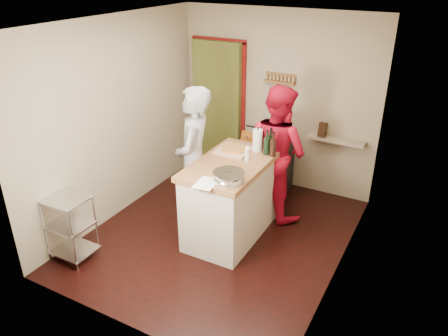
{
  "coord_description": "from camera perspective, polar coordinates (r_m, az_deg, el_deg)",
  "views": [
    {
      "loc": [
        2.27,
        -4.06,
        3.18
      ],
      "look_at": [
        0.07,
        0.0,
        0.96
      ],
      "focal_mm": 35.0,
      "sensor_mm": 36.0,
      "label": 1
    }
  ],
  "objects": [
    {
      "name": "floor",
      "position": [
        5.63,
        -0.64,
        -8.72
      ],
      "size": [
        3.5,
        3.5,
        0.0
      ],
      "primitive_type": "plane",
      "color": "black",
      "rests_on": "ground"
    },
    {
      "name": "back_wall",
      "position": [
        6.84,
        1.9,
        8.21
      ],
      "size": [
        3.0,
        0.44,
        2.6
      ],
      "color": "gray",
      "rests_on": "ground"
    },
    {
      "name": "left_wall",
      "position": [
        5.85,
        -13.74,
        6.15
      ],
      "size": [
        0.04,
        3.5,
        2.6
      ],
      "primitive_type": "cube",
      "color": "gray",
      "rests_on": "ground"
    },
    {
      "name": "right_wall",
      "position": [
        4.54,
        16.07,
        0.1
      ],
      "size": [
        0.04,
        3.5,
        2.6
      ],
      "primitive_type": "cube",
      "color": "gray",
      "rests_on": "ground"
    },
    {
      "name": "ceiling",
      "position": [
        4.68,
        -0.81,
        18.65
      ],
      "size": [
        3.0,
        3.5,
        0.02
      ],
      "primitive_type": "cube",
      "color": "white",
      "rests_on": "back_wall"
    },
    {
      "name": "stove",
      "position": [
        6.51,
        5.8,
        0.73
      ],
      "size": [
        0.6,
        0.63,
        1.0
      ],
      "color": "black",
      "rests_on": "ground"
    },
    {
      "name": "wire_shelving",
      "position": [
        5.32,
        -19.47,
        -7.04
      ],
      "size": [
        0.48,
        0.4,
        0.8
      ],
      "color": "silver",
      "rests_on": "ground"
    },
    {
      "name": "island",
      "position": [
        5.38,
        0.95,
        -3.88
      ],
      "size": [
        0.8,
        1.45,
        1.32
      ],
      "color": "beige",
      "rests_on": "ground"
    },
    {
      "name": "person_stripe",
      "position": [
        5.39,
        -3.95,
        0.94
      ],
      "size": [
        0.65,
        0.79,
        1.87
      ],
      "primitive_type": "imported",
      "rotation": [
        0.0,
        0.0,
        -1.23
      ],
      "color": "#ABACB0",
      "rests_on": "ground"
    },
    {
      "name": "person_red",
      "position": [
        5.76,
        6.99,
        2.1
      ],
      "size": [
        1.08,
        0.98,
        1.8
      ],
      "primitive_type": "imported",
      "rotation": [
        0.0,
        0.0,
        2.71
      ],
      "color": "#B20B25",
      "rests_on": "ground"
    }
  ]
}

